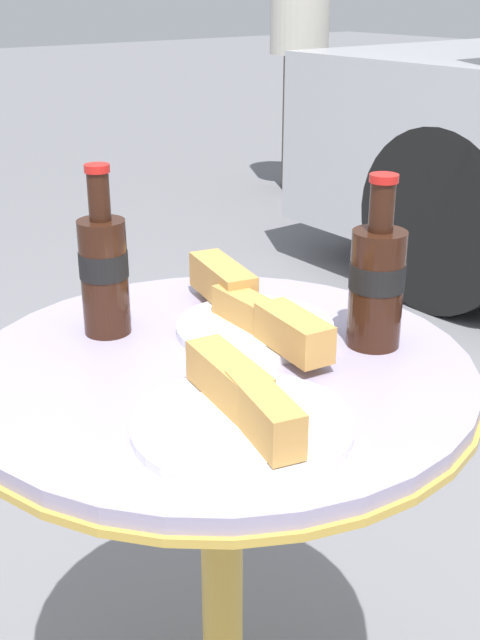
{
  "coord_description": "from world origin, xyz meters",
  "views": [
    {
      "loc": [
        0.75,
        -0.54,
        1.19
      ],
      "look_at": [
        0.0,
        0.03,
        0.79
      ],
      "focal_mm": 45.0,
      "sensor_mm": 36.0,
      "label": 1
    }
  ],
  "objects_px": {
    "bistro_table": "(221,487)",
    "cola_bottle_right": "(104,269)",
    "cola_bottle_left": "(377,281)",
    "lunch_plate_near": "(243,412)",
    "pedestrian": "(300,28)",
    "lunch_plate_far": "(252,313)"
  },
  "relations": [
    {
      "from": "lunch_plate_near",
      "to": "lunch_plate_far",
      "type": "distance_m",
      "value": 0.27
    },
    {
      "from": "bistro_table",
      "to": "pedestrian",
      "type": "relative_size",
      "value": 0.44
    },
    {
      "from": "bistro_table",
      "to": "cola_bottle_right",
      "type": "height_order",
      "value": "cola_bottle_right"
    },
    {
      "from": "cola_bottle_left",
      "to": "pedestrian",
      "type": "distance_m",
      "value": 3.92
    },
    {
      "from": "cola_bottle_right",
      "to": "lunch_plate_near",
      "type": "relative_size",
      "value": 0.96
    },
    {
      "from": "lunch_plate_near",
      "to": "pedestrian",
      "type": "xyz_separation_m",
      "value": [
        -3.08,
        2.78,
        0.18
      ]
    },
    {
      "from": "lunch_plate_near",
      "to": "lunch_plate_far",
      "type": "relative_size",
      "value": 0.71
    },
    {
      "from": "cola_bottle_left",
      "to": "lunch_plate_far",
      "type": "bearing_deg",
      "value": -143.57
    },
    {
      "from": "lunch_plate_near",
      "to": "pedestrian",
      "type": "bearing_deg",
      "value": 137.97
    },
    {
      "from": "cola_bottle_left",
      "to": "lunch_plate_near",
      "type": "height_order",
      "value": "cola_bottle_left"
    },
    {
      "from": "lunch_plate_near",
      "to": "cola_bottle_left",
      "type": "bearing_deg",
      "value": 104.19
    },
    {
      "from": "pedestrian",
      "to": "lunch_plate_near",
      "type": "bearing_deg",
      "value": -42.03
    },
    {
      "from": "bistro_table",
      "to": "cola_bottle_left",
      "type": "height_order",
      "value": "cola_bottle_left"
    },
    {
      "from": "cola_bottle_left",
      "to": "pedestrian",
      "type": "height_order",
      "value": "pedestrian"
    },
    {
      "from": "bistro_table",
      "to": "lunch_plate_near",
      "type": "height_order",
      "value": "lunch_plate_near"
    },
    {
      "from": "cola_bottle_left",
      "to": "pedestrian",
      "type": "xyz_separation_m",
      "value": [
        -3.02,
        2.51,
        0.11
      ]
    },
    {
      "from": "cola_bottle_left",
      "to": "cola_bottle_right",
      "type": "relative_size",
      "value": 0.98
    },
    {
      "from": "pedestrian",
      "to": "cola_bottle_left",
      "type": "bearing_deg",
      "value": -39.75
    },
    {
      "from": "cola_bottle_right",
      "to": "lunch_plate_far",
      "type": "relative_size",
      "value": 0.68
    },
    {
      "from": "cola_bottle_left",
      "to": "lunch_plate_near",
      "type": "distance_m",
      "value": 0.29
    },
    {
      "from": "bistro_table",
      "to": "lunch_plate_near",
      "type": "bearing_deg",
      "value": -27.35
    },
    {
      "from": "bistro_table",
      "to": "lunch_plate_near",
      "type": "relative_size",
      "value": 3.05
    }
  ]
}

